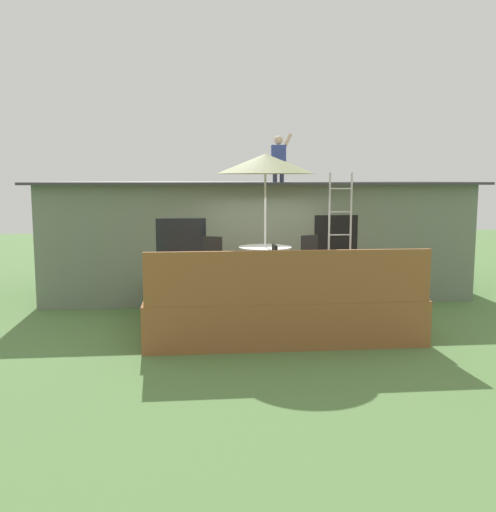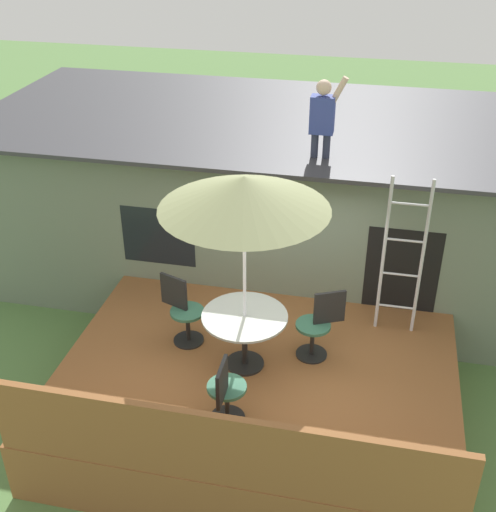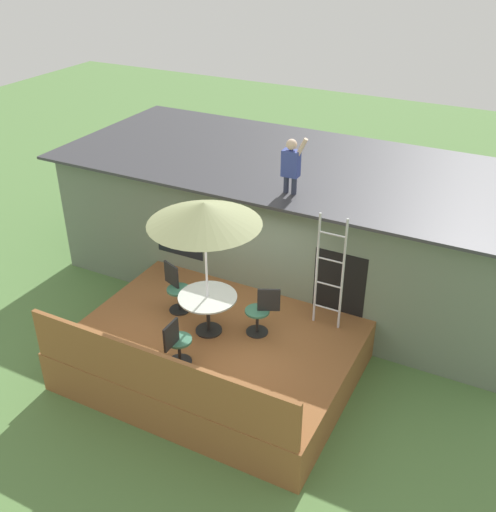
{
  "view_description": "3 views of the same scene",
  "coord_description": "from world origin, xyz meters",
  "px_view_note": "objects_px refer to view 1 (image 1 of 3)",
  "views": [
    {
      "loc": [
        -1.61,
        -11.12,
        2.86
      ],
      "look_at": [
        -0.46,
        0.43,
        1.3
      ],
      "focal_mm": 40.33,
      "sensor_mm": 36.0,
      "label": 1
    },
    {
      "loc": [
        1.22,
        -6.29,
        6.06
      ],
      "look_at": [
        -0.38,
        1.11,
        1.68
      ],
      "focal_mm": 45.79,
      "sensor_mm": 36.0,
      "label": 2
    },
    {
      "loc": [
        4.46,
        -7.49,
        7.32
      ],
      "look_at": [
        0.19,
        0.78,
        2.02
      ],
      "focal_mm": 42.06,
      "sensor_mm": 36.0,
      "label": 3
    }
  ],
  "objects_px": {
    "patio_chair_left": "(219,260)",
    "patio_chair_near": "(273,270)",
    "patio_table": "(265,255)",
    "step_ladder": "(340,223)",
    "patio_umbrella": "(265,164)",
    "person_figure": "(279,155)",
    "patio_chair_right": "(304,258)"
  },
  "relations": [
    {
      "from": "patio_umbrella",
      "to": "patio_chair_left",
      "type": "bearing_deg",
      "value": 159.16
    },
    {
      "from": "patio_table",
      "to": "patio_chair_left",
      "type": "height_order",
      "value": "patio_chair_left"
    },
    {
      "from": "step_ladder",
      "to": "patio_chair_near",
      "type": "bearing_deg",
      "value": -128.91
    },
    {
      "from": "person_figure",
      "to": "patio_chair_left",
      "type": "bearing_deg",
      "value": -129.61
    },
    {
      "from": "patio_table",
      "to": "patio_umbrella",
      "type": "xyz_separation_m",
      "value": [
        -0.0,
        0.0,
        1.76
      ]
    },
    {
      "from": "patio_chair_near",
      "to": "patio_chair_left",
      "type": "bearing_deg",
      "value": 32.53
    },
    {
      "from": "patio_chair_left",
      "to": "patio_chair_right",
      "type": "relative_size",
      "value": 1.0
    },
    {
      "from": "patio_chair_right",
      "to": "patio_chair_near",
      "type": "relative_size",
      "value": 1.0
    },
    {
      "from": "step_ladder",
      "to": "person_figure",
      "type": "bearing_deg",
      "value": 141.39
    },
    {
      "from": "step_ladder",
      "to": "person_figure",
      "type": "xyz_separation_m",
      "value": [
        -1.21,
        0.96,
        1.5
      ]
    },
    {
      "from": "patio_table",
      "to": "patio_umbrella",
      "type": "relative_size",
      "value": 0.41
    },
    {
      "from": "person_figure",
      "to": "patio_chair_left",
      "type": "relative_size",
      "value": 1.21
    },
    {
      "from": "patio_umbrella",
      "to": "patio_chair_near",
      "type": "xyz_separation_m",
      "value": [
        0.01,
        -1.04,
        -1.89
      ]
    },
    {
      "from": "patio_table",
      "to": "patio_chair_near",
      "type": "distance_m",
      "value": 1.05
    },
    {
      "from": "patio_umbrella",
      "to": "patio_chair_near",
      "type": "bearing_deg",
      "value": -89.2
    },
    {
      "from": "patio_chair_left",
      "to": "patio_chair_near",
      "type": "relative_size",
      "value": 1.0
    },
    {
      "from": "patio_umbrella",
      "to": "patio_chair_right",
      "type": "distance_m",
      "value": 2.11
    },
    {
      "from": "step_ladder",
      "to": "patio_chair_left",
      "type": "relative_size",
      "value": 2.39
    },
    {
      "from": "step_ladder",
      "to": "patio_umbrella",
      "type": "bearing_deg",
      "value": -146.98
    },
    {
      "from": "patio_chair_left",
      "to": "patio_chair_right",
      "type": "xyz_separation_m",
      "value": [
        1.75,
        0.06,
        0.0
      ]
    },
    {
      "from": "patio_table",
      "to": "patio_umbrella",
      "type": "height_order",
      "value": "patio_umbrella"
    },
    {
      "from": "person_figure",
      "to": "patio_chair_right",
      "type": "xyz_separation_m",
      "value": [
        0.27,
        -1.74,
        -2.14
      ]
    },
    {
      "from": "patio_chair_left",
      "to": "patio_umbrella",
      "type": "bearing_deg",
      "value": 0.0
    },
    {
      "from": "patio_umbrella",
      "to": "person_figure",
      "type": "bearing_deg",
      "value": 74.55
    },
    {
      "from": "patio_table",
      "to": "patio_chair_left",
      "type": "relative_size",
      "value": 1.13
    },
    {
      "from": "patio_table",
      "to": "patio_chair_near",
      "type": "height_order",
      "value": "patio_chair_near"
    },
    {
      "from": "patio_chair_left",
      "to": "patio_chair_near",
      "type": "bearing_deg",
      "value": -35.82
    },
    {
      "from": "patio_umbrella",
      "to": "patio_chair_right",
      "type": "relative_size",
      "value": 2.76
    },
    {
      "from": "patio_umbrella",
      "to": "person_figure",
      "type": "xyz_separation_m",
      "value": [
        0.59,
        2.13,
        0.25
      ]
    },
    {
      "from": "patio_umbrella",
      "to": "person_figure",
      "type": "distance_m",
      "value": 2.23
    },
    {
      "from": "step_ladder",
      "to": "patio_table",
      "type": "bearing_deg",
      "value": -146.98
    },
    {
      "from": "person_figure",
      "to": "patio_table",
      "type": "bearing_deg",
      "value": -105.45
    }
  ]
}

